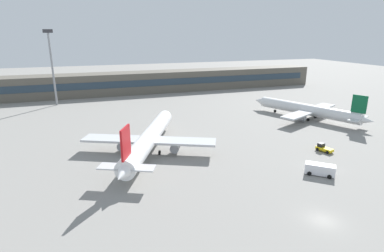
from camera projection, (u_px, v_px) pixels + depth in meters
ground_plane at (212, 135)px, 79.28m from camera, size 400.00×400.00×0.00m
terminal_building at (155, 82)px, 137.91m from camera, size 155.12×12.13×9.00m
airplane_near at (150, 137)px, 67.90m from camera, size 28.20×39.05×10.36m
airplane_mid at (306, 109)px, 94.05m from camera, size 25.78×35.81×9.37m
baggage_tug_yellow at (324, 148)px, 68.12m from camera, size 2.60×3.87×1.75m
service_van_white at (320, 169)px, 56.67m from camera, size 5.18×5.00×2.08m
floodlight_tower_west at (52, 63)px, 108.62m from camera, size 3.20×0.80×26.57m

